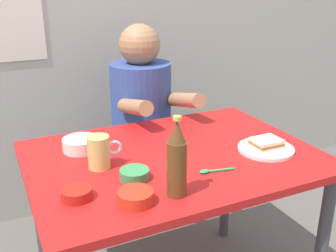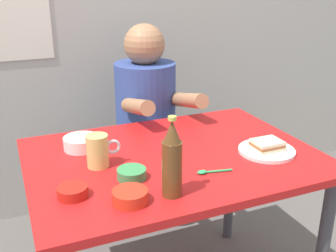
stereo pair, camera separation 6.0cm
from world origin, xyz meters
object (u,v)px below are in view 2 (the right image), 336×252
at_px(beer_mug, 98,151).
at_px(beer_bottle, 172,161).
at_px(sandwich, 267,145).
at_px(person_seated, 146,102).
at_px(plate_orange, 267,151).
at_px(dining_table, 173,176).
at_px(dip_bowl_green, 132,173).
at_px(stool, 147,171).

relative_size(beer_mug, beer_bottle, 0.48).
distance_m(sandwich, beer_bottle, 0.50).
bearing_deg(person_seated, plate_orange, -72.83).
xyz_separation_m(plate_orange, beer_bottle, (-0.47, -0.15, 0.11)).
relative_size(plate_orange, sandwich, 2.00).
bearing_deg(sandwich, dining_table, 160.09).
distance_m(dining_table, dip_bowl_green, 0.27).
bearing_deg(beer_mug, dining_table, -2.48).
relative_size(stool, sandwich, 4.09).
bearing_deg(sandwich, beer_bottle, -162.01).
xyz_separation_m(sandwich, beer_bottle, (-0.47, -0.15, 0.09)).
bearing_deg(beer_bottle, beer_mug, 119.16).
height_order(dining_table, beer_mug, beer_mug).
relative_size(stool, beer_mug, 3.57).
bearing_deg(stool, beer_bottle, -104.89).
relative_size(sandwich, dip_bowl_green, 1.10).
distance_m(dining_table, person_seated, 0.64).
bearing_deg(beer_mug, sandwich, -12.26).
height_order(stool, plate_orange, plate_orange).
relative_size(person_seated, sandwich, 6.54).
relative_size(person_seated, beer_mug, 5.71).
bearing_deg(dip_bowl_green, person_seated, 66.45).
bearing_deg(plate_orange, beer_mug, 167.74).
xyz_separation_m(stool, beer_mug, (-0.40, -0.62, 0.45)).
relative_size(sandwich, beer_mug, 0.87).
bearing_deg(sandwich, plate_orange, 0.00).
bearing_deg(beer_bottle, dip_bowl_green, 118.31).
xyz_separation_m(person_seated, plate_orange, (0.23, -0.74, -0.02)).
height_order(dining_table, beer_bottle, beer_bottle).
bearing_deg(person_seated, sandwich, -72.83).
bearing_deg(dip_bowl_green, dining_table, 30.87).
bearing_deg(stool, sandwich, -73.07).
xyz_separation_m(person_seated, beer_bottle, (-0.24, -0.90, 0.09)).
bearing_deg(sandwich, beer_mug, 167.74).
bearing_deg(beer_bottle, plate_orange, 17.99).
height_order(beer_mug, beer_bottle, beer_bottle).
bearing_deg(plate_orange, dip_bowl_green, 179.95).
height_order(person_seated, beer_bottle, person_seated).
height_order(dining_table, sandwich, sandwich).
xyz_separation_m(dining_table, sandwich, (0.35, -0.13, 0.13)).
height_order(plate_orange, sandwich, sandwich).
distance_m(stool, dip_bowl_green, 0.92).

